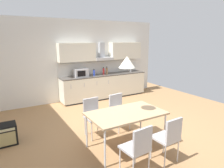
# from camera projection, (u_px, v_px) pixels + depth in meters

# --- Properties ---
(ground_plane) EXTENTS (8.51, 8.50, 0.02)m
(ground_plane) POSITION_uv_depth(u_px,v_px,m) (116.00, 128.00, 5.05)
(ground_plane) COLOR #9E754C
(wall_back) EXTENTS (6.80, 0.10, 2.87)m
(wall_back) POSITION_uv_depth(u_px,v_px,m) (74.00, 61.00, 7.15)
(wall_back) COLOR silver
(wall_back) RESTS_ON ground_plane
(kitchen_counter) EXTENTS (3.36, 0.64, 0.90)m
(kitchen_counter) POSITION_uv_depth(u_px,v_px,m) (105.00, 86.00, 7.58)
(kitchen_counter) COLOR #333333
(kitchen_counter) RESTS_ON ground_plane
(backsplash_tile) EXTENTS (3.34, 0.02, 0.45)m
(backsplash_tile) POSITION_uv_depth(u_px,v_px,m) (101.00, 67.00, 7.68)
(backsplash_tile) COLOR silver
(backsplash_tile) RESTS_ON kitchen_counter
(upper_wall_cabinets) EXTENTS (3.34, 0.40, 0.64)m
(upper_wall_cabinets) POSITION_uv_depth(u_px,v_px,m) (103.00, 52.00, 7.41)
(upper_wall_cabinets) COLOR silver
(microwave) EXTENTS (0.48, 0.35, 0.28)m
(microwave) POSITION_uv_depth(u_px,v_px,m) (81.00, 73.00, 6.98)
(microwave) COLOR #ADADB2
(microwave) RESTS_ON kitchen_counter
(bottle_red) EXTENTS (0.07, 0.07, 0.28)m
(bottle_red) POSITION_uv_depth(u_px,v_px,m) (104.00, 71.00, 7.45)
(bottle_red) COLOR red
(bottle_red) RESTS_ON kitchen_counter
(bottle_blue) EXTENTS (0.07, 0.07, 0.24)m
(bottle_blue) POSITION_uv_depth(u_px,v_px,m) (94.00, 73.00, 7.22)
(bottle_blue) COLOR blue
(bottle_blue) RESTS_ON kitchen_counter
(bottle_brown) EXTENTS (0.08, 0.08, 0.29)m
(bottle_brown) POSITION_uv_depth(u_px,v_px,m) (107.00, 71.00, 7.45)
(bottle_brown) COLOR brown
(bottle_brown) RESTS_ON kitchen_counter
(bottle_white) EXTENTS (0.08, 0.08, 0.31)m
(bottle_white) POSITION_uv_depth(u_px,v_px,m) (130.00, 69.00, 8.04)
(bottle_white) COLOR white
(bottle_white) RESTS_ON kitchen_counter
(dining_table) EXTENTS (1.52, 0.90, 0.76)m
(dining_table) POSITION_uv_depth(u_px,v_px,m) (126.00, 115.00, 4.02)
(dining_table) COLOR tan
(dining_table) RESTS_ON ground_plane
(chair_far_right) EXTENTS (0.44, 0.44, 0.87)m
(chair_far_right) POSITION_uv_depth(u_px,v_px,m) (118.00, 108.00, 4.92)
(chair_far_right) COLOR #B2B2B7
(chair_far_right) RESTS_ON ground_plane
(chair_near_left) EXTENTS (0.43, 0.43, 0.87)m
(chair_near_left) POSITION_uv_depth(u_px,v_px,m) (138.00, 146.00, 3.19)
(chair_near_left) COLOR #B2B2B7
(chair_near_left) RESTS_ON ground_plane
(chair_near_right) EXTENTS (0.42, 0.42, 0.87)m
(chair_near_right) POSITION_uv_depth(u_px,v_px,m) (169.00, 135.00, 3.53)
(chair_near_right) COLOR #B2B2B7
(chair_near_right) RESTS_ON ground_plane
(chair_far_left) EXTENTS (0.42, 0.42, 0.87)m
(chair_far_left) POSITION_uv_depth(u_px,v_px,m) (93.00, 113.00, 4.58)
(chair_far_left) COLOR #B2B2B7
(chair_far_left) RESTS_ON ground_plane
(guitar_amp) EXTENTS (0.52, 0.37, 0.44)m
(guitar_amp) POSITION_uv_depth(u_px,v_px,m) (3.00, 135.00, 4.21)
(guitar_amp) COLOR black
(guitar_amp) RESTS_ON ground_plane
(pendant_lamp) EXTENTS (0.32, 0.32, 0.22)m
(pendant_lamp) POSITION_uv_depth(u_px,v_px,m) (127.00, 62.00, 3.78)
(pendant_lamp) COLOR silver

